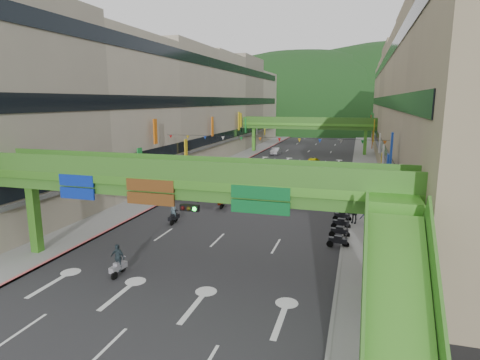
{
  "coord_description": "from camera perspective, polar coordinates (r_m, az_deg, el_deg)",
  "views": [
    {
      "loc": [
        9.83,
        -15.1,
        10.38
      ],
      "look_at": [
        0.0,
        18.0,
        3.5
      ],
      "focal_mm": 30.0,
      "sensor_mm": 36.0,
      "label": 1
    }
  ],
  "objects": [
    {
      "name": "overpass_near",
      "position": [
        22.92,
        -6.76,
        -1.85
      ],
      "size": [
        28.0,
        12.27,
        7.1
      ],
      "color": "#4C9E2D",
      "rests_on": "ground"
    },
    {
      "name": "building_row_left",
      "position": [
        71.18,
        -7.42,
        10.43
      ],
      "size": [
        12.8,
        95.0,
        19.0
      ],
      "color": "#9E937F",
      "rests_on": "ground"
    },
    {
      "name": "pedestrian_red",
      "position": [
        26.67,
        20.84,
        -10.49
      ],
      "size": [
        0.89,
        0.74,
        1.66
      ],
      "primitive_type": "imported",
      "rotation": [
        0.0,
        0.0,
        0.15
      ],
      "color": "#A63711",
      "rests_on": "ground"
    },
    {
      "name": "hill_left",
      "position": [
        177.16,
        8.54,
        7.78
      ],
      "size": [
        168.0,
        140.0,
        112.0
      ],
      "primitive_type": "ellipsoid",
      "color": "#1C4419",
      "rests_on": "ground"
    },
    {
      "name": "curb_left",
      "position": [
        68.57,
        0.33,
        2.64
      ],
      "size": [
        0.2,
        140.0,
        0.18
      ],
      "primitive_type": "cube",
      "color": "#CC5959",
      "rests_on": "ground"
    },
    {
      "name": "ground",
      "position": [
        20.79,
        -15.12,
        -19.1
      ],
      "size": [
        320.0,
        320.0,
        0.0
      ],
      "primitive_type": "plane",
      "color": "black",
      "rests_on": "ground"
    },
    {
      "name": "scooter_rider_left",
      "position": [
        25.48,
        -16.98,
        -10.85
      ],
      "size": [
        1.01,
        1.6,
        2.0
      ],
      "color": "gray",
      "rests_on": "ground"
    },
    {
      "name": "overpass_far",
      "position": [
        80.85,
        9.61,
        7.58
      ],
      "size": [
        28.0,
        2.2,
        7.1
      ],
      "color": "#4C9E2D",
      "rests_on": "ground"
    },
    {
      "name": "scooter_rider_far",
      "position": [
        39.3,
        -2.54,
        -2.36
      ],
      "size": [
        0.99,
        1.59,
        2.2
      ],
      "color": "maroon",
      "rests_on": "ground"
    },
    {
      "name": "road_slab",
      "position": [
        66.65,
        7.86,
        2.21
      ],
      "size": [
        18.0,
        140.0,
        0.02
      ],
      "primitive_type": "cube",
      "color": "#28282B",
      "rests_on": "ground"
    },
    {
      "name": "curb_right",
      "position": [
        65.91,
        15.71,
        1.86
      ],
      "size": [
        0.2,
        140.0,
        0.18
      ],
      "primitive_type": "cube",
      "color": "gray",
      "rests_on": "ground"
    },
    {
      "name": "sidewalk_left",
      "position": [
        69.12,
        -1.19,
        2.69
      ],
      "size": [
        4.0,
        140.0,
        0.15
      ],
      "primitive_type": "cube",
      "color": "gray",
      "rests_on": "ground"
    },
    {
      "name": "car_yellow",
      "position": [
        64.66,
        10.26,
        2.5
      ],
      "size": [
        2.21,
        4.42,
        1.45
      ],
      "primitive_type": "imported",
      "rotation": [
        0.0,
        0.0,
        -0.12
      ],
      "color": "#CCC000",
      "rests_on": "ground"
    },
    {
      "name": "parked_scooter_row",
      "position": [
        33.98,
        14.16,
        -5.95
      ],
      "size": [
        1.6,
        9.4,
        1.08
      ],
      "color": "black",
      "rests_on": "ground"
    },
    {
      "name": "hill_right",
      "position": [
        195.96,
        21.15,
        7.48
      ],
      "size": [
        208.0,
        176.0,
        128.0
      ],
      "primitive_type": "ellipsoid",
      "color": "#1C4419",
      "rests_on": "ground"
    },
    {
      "name": "scooter_rider_near",
      "position": [
        34.78,
        -9.41,
        -4.79
      ],
      "size": [
        0.66,
        1.6,
        1.87
      ],
      "color": "black",
      "rests_on": "ground"
    },
    {
      "name": "car_silver",
      "position": [
        78.17,
        5.11,
        4.1
      ],
      "size": [
        1.56,
        4.2,
        1.37
      ],
      "primitive_type": "imported",
      "rotation": [
        0.0,
        0.0,
        -0.03
      ],
      "color": "#9C9BA3",
      "rests_on": "ground"
    },
    {
      "name": "pedestrian_dark",
      "position": [
        35.35,
        15.93,
        -4.73
      ],
      "size": [
        1.13,
        0.72,
        1.8
      ],
      "primitive_type": "imported",
      "rotation": [
        0.0,
        0.0,
        -0.29
      ],
      "color": "black",
      "rests_on": "ground"
    },
    {
      "name": "sidewalk_right",
      "position": [
        65.92,
        17.36,
        1.76
      ],
      "size": [
        4.0,
        140.0,
        0.15
      ],
      "primitive_type": "cube",
      "color": "gray",
      "rests_on": "ground"
    },
    {
      "name": "scooter_rider_mid",
      "position": [
        45.01,
        9.64,
        -0.93
      ],
      "size": [
        0.81,
        1.6,
        1.95
      ],
      "color": "black",
      "rests_on": "ground"
    },
    {
      "name": "pedestrian_blue",
      "position": [
        34.99,
        17.46,
        -5.2
      ],
      "size": [
        0.79,
        0.58,
        1.55
      ],
      "primitive_type": "imported",
      "rotation": [
        0.0,
        0.0,
        3.32
      ],
      "color": "#2E304D",
      "rests_on": "ground"
    },
    {
      "name": "bunting_string",
      "position": [
        46.37,
        4.25,
        5.77
      ],
      "size": [
        26.0,
        0.36,
        0.47
      ],
      "color": "black",
      "rests_on": "ground"
    },
    {
      "name": "building_row_right",
      "position": [
        65.74,
        24.86,
        9.44
      ],
      "size": [
        12.8,
        95.0,
        19.0
      ],
      "color": "gray",
      "rests_on": "ground"
    }
  ]
}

